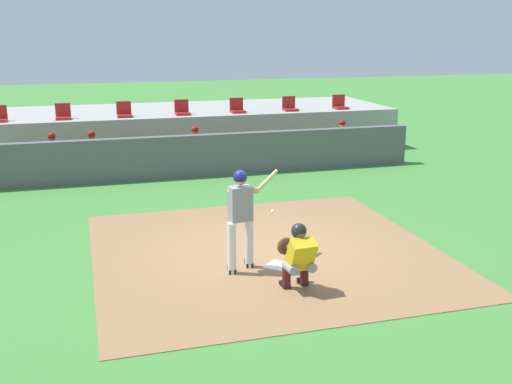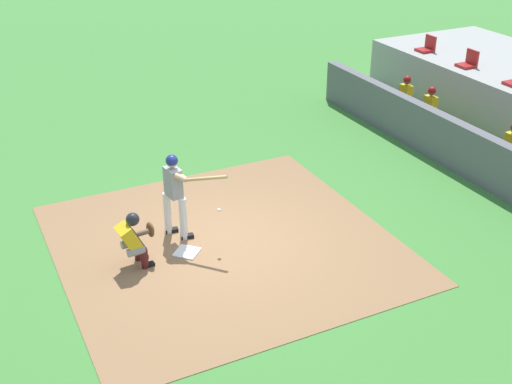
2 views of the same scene
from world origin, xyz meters
TOP-DOWN VIEW (x-y plane):
  - ground_plane at (0.00, 0.00)m, footprint 80.00×80.00m
  - dirt_infield at (0.00, 0.00)m, footprint 6.40×6.40m
  - home_plate at (0.00, -0.80)m, footprint 0.62×0.62m
  - batter_at_plate at (-0.68, -0.74)m, footprint 1.18×0.97m
  - catcher_crouched at (-0.02, -1.79)m, footprint 0.51×2.03m
  - dugout_wall at (0.00, 6.50)m, footprint 13.00×0.30m
  - dugout_bench at (0.00, 7.50)m, footprint 11.80×0.44m
  - dugout_player_0 at (-4.03, 7.34)m, footprint 0.49×0.70m
  - dugout_player_1 at (-2.95, 7.34)m, footprint 0.49×0.70m
  - dugout_player_2 at (0.05, 7.34)m, footprint 0.49×0.70m
  - stadium_seat_0 at (-5.57, 9.38)m, footprint 0.46×0.46m
  - stadium_seat_1 at (-3.71, 9.38)m, footprint 0.46×0.46m

SIDE VIEW (x-z plane):
  - ground_plane at x=0.00m, z-range 0.00..0.00m
  - dirt_infield at x=0.00m, z-range 0.00..0.01m
  - home_plate at x=0.00m, z-range 0.01..0.04m
  - dugout_bench at x=0.00m, z-range 0.00..0.45m
  - dugout_wall at x=0.00m, z-range 0.00..1.20m
  - catcher_crouched at x=-0.02m, z-range 0.05..1.17m
  - dugout_player_0 at x=-4.03m, z-range 0.02..1.32m
  - dugout_player_1 at x=-2.95m, z-range 0.02..1.32m
  - dugout_player_2 at x=0.05m, z-range 0.02..1.32m
  - batter_at_plate at x=-0.68m, z-range 0.13..1.94m
  - stadium_seat_0 at x=-5.57m, z-range 1.29..1.77m
  - stadium_seat_1 at x=-3.71m, z-range 1.29..1.77m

